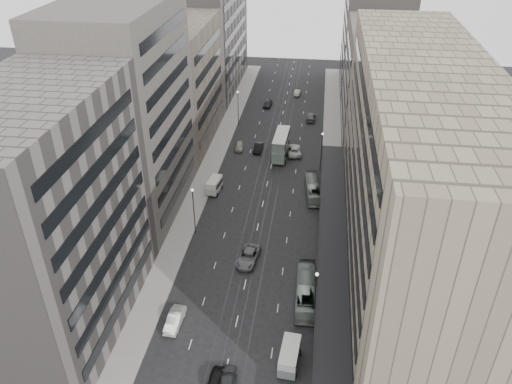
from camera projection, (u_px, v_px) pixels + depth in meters
The scene contains 29 objects.
ground at pixel (244, 289), 68.98m from camera, with size 220.00×220.00×0.00m, color black.
sidewalk_right at pixel (332, 166), 99.30m from camera, with size 4.00×125.00×0.15m, color gray.
sidewalk_left at pixel (214, 159), 101.98m from camera, with size 4.00×125.00×0.15m, color gray.
department_store at pixel (413, 177), 65.54m from camera, with size 19.20×60.00×30.00m.
building_right_mid at pixel (382, 86), 104.27m from camera, with size 15.00×28.00×24.00m, color #4E4A43.
building_right_far at pixel (374, 39), 128.59m from camera, with size 15.00×32.00×28.00m, color #635D59.
building_left_a at pixel (45, 221), 56.78m from camera, with size 15.00×28.00×30.00m, color #635D59.
building_left_b at pixel (126, 114), 78.56m from camera, with size 15.00×26.00×34.00m, color #4E4A43.
building_left_c at pixel (175, 84), 103.74m from camera, with size 15.00×28.00×25.00m, color #6A6152.
building_left_d at pixel (208, 37), 130.85m from camera, with size 15.00×38.00×28.00m, color #635D59.
lamp_right_near at pixel (315, 292), 60.95m from camera, with size 0.44×0.44×8.32m.
lamp_right_far at pixel (322, 148), 94.77m from camera, with size 0.44×0.44×8.32m.
lamp_left_near at pixel (194, 206), 77.49m from camera, with size 0.44×0.44×8.32m.
lamp_left_far at pixel (238, 104), 113.84m from camera, with size 0.44×0.44×8.32m.
bus_near at pixel (306, 290), 66.63m from camera, with size 2.50×10.68×2.97m, color gray.
bus_far at pixel (313, 189), 89.38m from camera, with size 2.28×9.73×2.71m, color gray.
double_decker at pixel (281, 145), 101.62m from camera, with size 3.16×9.26×5.00m.
vw_microbus at pixel (290, 356), 57.38m from camera, with size 2.58×5.06×2.65m.
panel_van at pixel (214, 185), 90.31m from camera, with size 2.49×4.40×2.65m.
sedan_0 at pixel (215, 383), 55.14m from camera, with size 1.69×4.21×1.43m, color black.
sedan_1 at pixel (175, 320), 63.08m from camera, with size 1.68×4.82×1.59m, color beige.
sedan_2 at pixel (248, 257), 73.77m from camera, with size 2.73×5.91×1.64m, color slate.
sedan_3 at pixel (227, 382), 55.19m from camera, with size 2.10×5.17×1.50m, color #2A2A2C.
sedan_4 at pixel (239, 146), 105.53m from camera, with size 1.69×4.19×1.43m, color #9E9583.
sedan_5 at pixel (258, 148), 104.81m from camera, with size 1.63×4.68×1.54m, color black.
sedan_6 at pixel (294, 150), 103.70m from camera, with size 2.78×6.03×1.68m, color beige.
sedan_7 at pixel (311, 117), 118.79m from camera, with size 2.12×5.21×1.51m, color #4E4E50.
sedan_8 at pixel (268, 104), 126.02m from camera, with size 1.86×4.62×1.57m, color #28292B.
sedan_9 at pixel (297, 92), 133.17m from camera, with size 1.43×4.09×1.35m, color #C1B5A0.
Camera 1 is at (8.45, -51.11, 47.52)m, focal length 35.00 mm.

